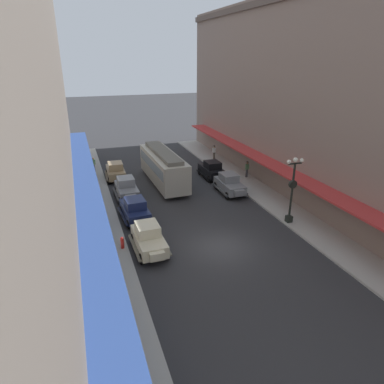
% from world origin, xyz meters
% --- Properties ---
extents(ground_plane, '(200.00, 200.00, 0.00)m').
position_xyz_m(ground_plane, '(0.00, 0.00, 0.00)').
color(ground_plane, '#2D2D30').
extents(sidewalk_left, '(3.00, 60.00, 0.15)m').
position_xyz_m(sidewalk_left, '(-7.50, 0.00, 0.07)').
color(sidewalk_left, '#A8A59E').
rests_on(sidewalk_left, ground).
extents(sidewalk_right, '(3.00, 60.00, 0.15)m').
position_xyz_m(sidewalk_right, '(7.50, 0.00, 0.07)').
color(sidewalk_right, '#A8A59E').
rests_on(sidewalk_right, ground).
extents(building_row_left, '(4.30, 60.00, 22.44)m').
position_xyz_m(building_row_left, '(-10.24, 0.00, 11.22)').
color(building_row_left, slate).
rests_on(building_row_left, ground).
extents(building_row_right, '(4.30, 60.00, 17.21)m').
position_xyz_m(building_row_right, '(10.23, 0.00, 8.61)').
color(building_row_right, gray).
rests_on(building_row_right, ground).
extents(parked_car_0, '(2.30, 4.32, 1.84)m').
position_xyz_m(parked_car_0, '(-4.70, 6.16, 0.94)').
color(parked_car_0, '#19234C').
rests_on(parked_car_0, ground).
extents(parked_car_1, '(2.17, 4.27, 1.84)m').
position_xyz_m(parked_car_1, '(4.76, 8.98, 0.94)').
color(parked_car_1, slate).
rests_on(parked_car_1, ground).
extents(parked_car_2, '(2.18, 4.27, 1.84)m').
position_xyz_m(parked_car_2, '(4.83, 13.61, 0.94)').
color(parked_car_2, black).
rests_on(parked_car_2, ground).
extents(parked_car_3, '(2.16, 4.27, 1.84)m').
position_xyz_m(parked_car_3, '(-4.59, 11.01, 0.94)').
color(parked_car_3, slate).
rests_on(parked_car_3, ground).
extents(parked_car_4, '(2.20, 4.28, 1.84)m').
position_xyz_m(parked_car_4, '(-4.68, 1.21, 0.94)').
color(parked_car_4, beige).
rests_on(parked_car_4, ground).
extents(parked_car_5, '(2.24, 4.29, 1.84)m').
position_xyz_m(parked_car_5, '(-4.87, 16.52, 0.94)').
color(parked_car_5, '#997F5B').
rests_on(parked_car_5, ground).
extents(streetcar, '(2.74, 9.66, 3.46)m').
position_xyz_m(streetcar, '(-0.48, 13.39, 1.90)').
color(streetcar, '#ADA899').
rests_on(streetcar, ground).
extents(lamp_post_with_clock, '(1.42, 0.44, 5.16)m').
position_xyz_m(lamp_post_with_clock, '(6.40, 1.58, 2.99)').
color(lamp_post_with_clock, black).
rests_on(lamp_post_with_clock, sidewalk_right).
extents(fire_hydrant, '(0.24, 0.24, 0.82)m').
position_xyz_m(fire_hydrant, '(-6.35, 1.84, 0.56)').
color(fire_hydrant, '#B21E19').
rests_on(fire_hydrant, sidewalk_left).
extents(pedestrian_0, '(0.36, 0.28, 1.67)m').
position_xyz_m(pedestrian_0, '(-7.39, -3.01, 1.01)').
color(pedestrian_0, '#4C4238').
rests_on(pedestrian_0, sidewalk_left).
extents(pedestrian_1, '(0.36, 0.28, 1.67)m').
position_xyz_m(pedestrian_1, '(-8.23, 16.12, 1.01)').
color(pedestrian_1, '#2D2D33').
rests_on(pedestrian_1, sidewalk_left).
extents(pedestrian_2, '(0.36, 0.28, 1.67)m').
position_xyz_m(pedestrian_2, '(-8.31, 7.25, 1.01)').
color(pedestrian_2, slate).
rests_on(pedestrian_2, sidewalk_left).
extents(pedestrian_3, '(0.36, 0.28, 1.67)m').
position_xyz_m(pedestrian_3, '(8.27, 12.19, 1.01)').
color(pedestrian_3, '#2D2D33').
rests_on(pedestrian_3, sidewalk_right).
extents(pedestrian_4, '(0.36, 0.28, 1.67)m').
position_xyz_m(pedestrian_4, '(7.60, 19.66, 1.01)').
color(pedestrian_4, '#4C4238').
rests_on(pedestrian_4, sidewalk_right).
extents(pedestrian_5, '(0.36, 0.24, 1.64)m').
position_xyz_m(pedestrian_5, '(-6.87, 19.22, 0.99)').
color(pedestrian_5, '#2D2D33').
rests_on(pedestrian_5, sidewalk_left).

